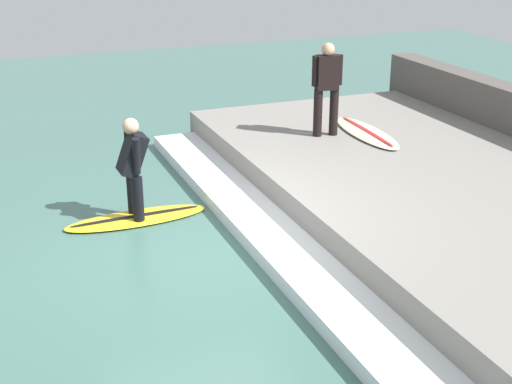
{
  "coord_description": "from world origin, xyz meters",
  "views": [
    {
      "loc": [
        -2.35,
        -7.6,
        3.92
      ],
      "look_at": [
        0.7,
        0.0,
        0.7
      ],
      "focal_mm": 50.0,
      "sensor_mm": 36.0,
      "label": 1
    }
  ],
  "objects_px": {
    "surfboard_riding": "(137,218)",
    "surfer_riding": "(133,163)",
    "surfer_waiting_near": "(327,84)",
    "surfboard_waiting_near": "(366,133)"
  },
  "relations": [
    {
      "from": "surfboard_riding",
      "to": "surfer_riding",
      "type": "xyz_separation_m",
      "value": [
        0.0,
        0.0,
        0.8
      ]
    },
    {
      "from": "surfboard_riding",
      "to": "surfer_waiting_near",
      "type": "xyz_separation_m",
      "value": [
        3.42,
        1.09,
        1.33
      ]
    },
    {
      "from": "surfer_waiting_near",
      "to": "surfboard_riding",
      "type": "bearing_deg",
      "value": -162.27
    },
    {
      "from": "surfboard_waiting_near",
      "to": "surfer_riding",
      "type": "bearing_deg",
      "value": -167.77
    },
    {
      "from": "surfer_riding",
      "to": "surfer_waiting_near",
      "type": "height_order",
      "value": "surfer_waiting_near"
    },
    {
      "from": "surfboard_riding",
      "to": "surfboard_waiting_near",
      "type": "distance_m",
      "value": 4.2
    },
    {
      "from": "surfboard_riding",
      "to": "surfboard_waiting_near",
      "type": "bearing_deg",
      "value": 12.23
    },
    {
      "from": "surfer_waiting_near",
      "to": "surfer_riding",
      "type": "bearing_deg",
      "value": -162.27
    },
    {
      "from": "surfer_waiting_near",
      "to": "surfboard_waiting_near",
      "type": "distance_m",
      "value": 1.07
    },
    {
      "from": "surfer_riding",
      "to": "surfboard_riding",
      "type": "bearing_deg",
      "value": -90.0
    }
  ]
}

